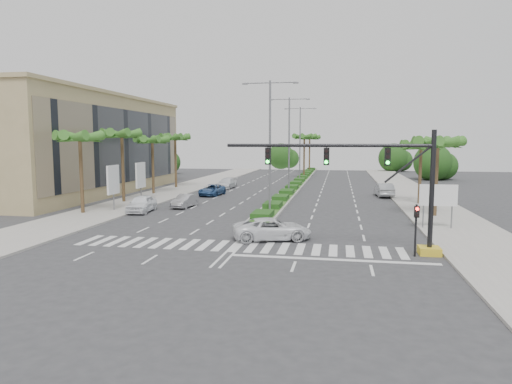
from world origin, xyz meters
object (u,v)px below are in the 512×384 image
Objects in this scene: car_parked_c at (212,190)px; car_crossing at (272,229)px; car_parked_a at (142,204)px; car_parked_b at (185,201)px; car_right at (384,190)px; car_parked_d at (227,183)px.

car_crossing reaches higher than car_parked_c.
car_parked_a is 16.80m from car_crossing.
car_parked_c reaches higher than car_parked_b.
car_crossing is at bearing 64.92° from car_right.
car_parked_b is 24.17m from car_right.
car_parked_a is 4.73m from car_parked_b.
car_parked_c is at bearing 96.94° from car_parked_b.
car_parked_a is 0.97× the size of car_parked_c.
car_parked_c is 8.74m from car_parked_d.
car_parked_b is 0.76× the size of car_crossing.
car_parked_d is 0.94× the size of car_crossing.
car_parked_a is 0.94× the size of car_parked_d.
car_parked_a is 1.18× the size of car_parked_b.
car_crossing reaches higher than car_parked_b.
car_parked_d is (-0.36, 8.73, 0.05)m from car_parked_c.
car_parked_b is at bearing 46.13° from car_parked_a.
car_parked_b is at bearing 27.37° from car_right.
car_right is (9.65, 26.38, 0.08)m from car_crossing.
car_parked_a reaches higher than car_crossing.
car_right is at bearing 29.86° from car_parked_a.
car_parked_d is 34.41m from car_crossing.
car_parked_b is 10.35m from car_parked_c.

